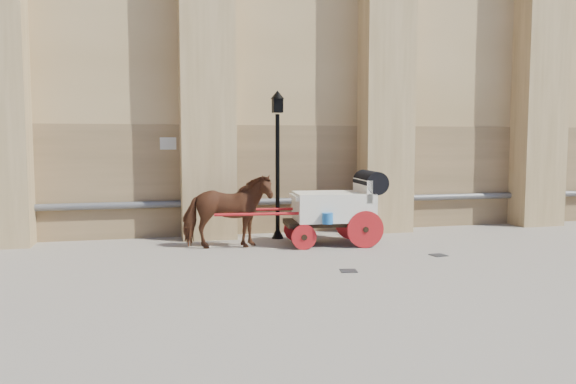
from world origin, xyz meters
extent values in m
plane|color=gray|center=(0.00, 0.00, 0.00)|extent=(90.00, 90.00, 0.00)
cube|color=#9C7C54|center=(2.00, 4.15, 1.50)|extent=(44.00, 0.35, 3.00)
cylinder|color=#59595B|center=(2.00, 3.88, 0.90)|extent=(42.00, 0.18, 0.18)
cube|color=beige|center=(-2.00, 3.97, 2.50)|extent=(0.42, 0.04, 0.32)
imported|color=brown|center=(-0.71, 2.06, 0.89)|extent=(2.16, 1.09, 1.77)
cube|color=black|center=(1.81, 1.96, 0.55)|extent=(2.27, 1.19, 0.12)
cube|color=white|center=(1.91, 1.95, 0.95)|extent=(2.00, 1.41, 0.70)
cube|color=white|center=(2.66, 1.89, 1.35)|extent=(0.26, 1.25, 0.55)
cube|color=white|center=(1.07, 2.03, 1.20)|extent=(0.45, 1.12, 0.10)
cylinder|color=black|center=(2.85, 1.87, 1.55)|extent=(0.67, 1.29, 0.56)
cylinder|color=#B4171B|center=(2.50, 1.28, 0.45)|extent=(0.90, 0.14, 0.90)
cylinder|color=#B4171B|center=(2.61, 2.51, 0.45)|extent=(0.90, 0.14, 0.90)
cylinder|color=#B4171B|center=(1.01, 1.41, 0.30)|extent=(0.60, 0.11, 0.60)
cylinder|color=#B4171B|center=(1.12, 2.65, 0.30)|extent=(0.60, 0.11, 0.60)
cylinder|color=#B4171B|center=(0.13, 1.66, 0.85)|extent=(2.39, 0.29, 0.07)
cylinder|color=#B4171B|center=(0.21, 2.56, 0.85)|extent=(2.39, 0.29, 0.07)
cylinder|color=#1D66B6|center=(1.55, 1.29, 0.75)|extent=(0.26, 0.26, 0.26)
cylinder|color=black|center=(0.76, 3.12, 1.63)|extent=(0.11, 0.11, 3.26)
cone|color=black|center=(0.76, 3.12, 0.16)|extent=(0.33, 0.33, 0.33)
cube|color=black|center=(0.76, 3.12, 3.49)|extent=(0.25, 0.25, 0.38)
cone|color=black|center=(0.76, 3.12, 3.76)|extent=(0.36, 0.36, 0.22)
cube|color=black|center=(1.27, -0.93, 0.01)|extent=(0.37, 0.37, 0.01)
cube|color=black|center=(3.76, 0.04, 0.01)|extent=(0.36, 0.36, 0.01)
camera|label=1|loc=(-2.52, -11.18, 2.53)|focal=35.00mm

